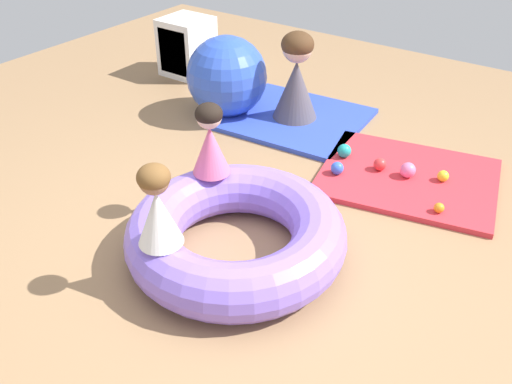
{
  "coord_description": "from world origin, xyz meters",
  "views": [
    {
      "loc": [
        1.48,
        -1.94,
        2.11
      ],
      "look_at": [
        -0.05,
        0.23,
        0.34
      ],
      "focal_mm": 38.54,
      "sensor_mm": 36.0,
      "label": 1
    }
  ],
  "objects": [
    {
      "name": "ground_plane",
      "position": [
        0.0,
        0.0,
        0.0
      ],
      "size": [
        8.0,
        8.0,
        0.0
      ],
      "primitive_type": "plane",
      "color": "#93704C"
    },
    {
      "name": "play_ball_pink",
      "position": [
        0.45,
        1.37,
        0.09
      ],
      "size": [
        0.11,
        0.11,
        0.11
      ],
      "primitive_type": "sphere",
      "color": "pink",
      "rests_on": "gym_mat_near_left"
    },
    {
      "name": "play_ball_yellow",
      "position": [
        0.68,
        1.46,
        0.08
      ],
      "size": [
        0.08,
        0.08,
        0.08
      ],
      "primitive_type": "sphere",
      "color": "yellow",
      "rests_on": "gym_mat_near_left"
    },
    {
      "name": "exercise_ball_large",
      "position": [
        -1.27,
        1.53,
        0.34
      ],
      "size": [
        0.69,
        0.69,
        0.69
      ],
      "primitive_type": "sphere",
      "color": "blue",
      "rests_on": "ground"
    },
    {
      "name": "storage_cube",
      "position": [
        -2.18,
        2.03,
        0.28
      ],
      "size": [
        0.44,
        0.44,
        0.56
      ],
      "color": "white",
      "rests_on": "ground"
    },
    {
      "name": "child_in_pink",
      "position": [
        -0.43,
        0.29,
        0.54
      ],
      "size": [
        0.33,
        0.33,
        0.46
      ],
      "rotation": [
        0.0,
        0.0,
        3.76
      ],
      "color": "#E5608E",
      "rests_on": "inflatable_cushion"
    },
    {
      "name": "play_ball_red",
      "position": [
        0.25,
        1.35,
        0.09
      ],
      "size": [
        0.09,
        0.09,
        0.09
      ],
      "primitive_type": "sphere",
      "color": "red",
      "rests_on": "gym_mat_near_left"
    },
    {
      "name": "play_ball_teal",
      "position": [
        -0.04,
        1.37,
        0.09
      ],
      "size": [
        0.1,
        0.1,
        0.1
      ],
      "primitive_type": "sphere",
      "color": "teal",
      "rests_on": "gym_mat_near_left"
    },
    {
      "name": "play_ball_blue",
      "position": [
        0.03,
        1.12,
        0.09
      ],
      "size": [
        0.09,
        0.09,
        0.09
      ],
      "primitive_type": "sphere",
      "color": "blue",
      "rests_on": "gym_mat_near_left"
    },
    {
      "name": "child_in_white",
      "position": [
        -0.21,
        -0.4,
        0.54
      ],
      "size": [
        0.26,
        0.26,
        0.46
      ],
      "rotation": [
        0.0,
        0.0,
        1.66
      ],
      "color": "white",
      "rests_on": "inflatable_cushion"
    },
    {
      "name": "gym_mat_near_left",
      "position": [
        0.46,
        1.4,
        0.02
      ],
      "size": [
        1.38,
        1.21,
        0.04
      ],
      "primitive_type": "cube",
      "rotation": [
        0.0,
        0.0,
        0.21
      ],
      "color": "red",
      "rests_on": "ground"
    },
    {
      "name": "inflatable_cushion",
      "position": [
        -0.05,
        0.03,
        0.16
      ],
      "size": [
        1.27,
        1.27,
        0.32
      ],
      "primitive_type": "torus",
      "color": "#8466E0",
      "rests_on": "ground"
    },
    {
      "name": "adult_seated",
      "position": [
        -0.71,
        1.74,
        0.4
      ],
      "size": [
        0.53,
        0.53,
        0.73
      ],
      "rotation": [
        0.0,
        0.0,
        3.97
      ],
      "color": "#4C4751",
      "rests_on": "gym_mat_far_left"
    },
    {
      "name": "play_ball_orange",
      "position": [
        0.79,
        1.08,
        0.07
      ],
      "size": [
        0.07,
        0.07,
        0.07
      ],
      "primitive_type": "sphere",
      "color": "orange",
      "rests_on": "gym_mat_near_left"
    },
    {
      "name": "gym_mat_far_left",
      "position": [
        -0.71,
        1.74,
        0.02
      ],
      "size": [
        1.21,
        1.12,
        0.04
      ],
      "primitive_type": "cube",
      "rotation": [
        0.0,
        0.0,
        0.08
      ],
      "color": "#2D47B7",
      "rests_on": "ground"
    }
  ]
}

